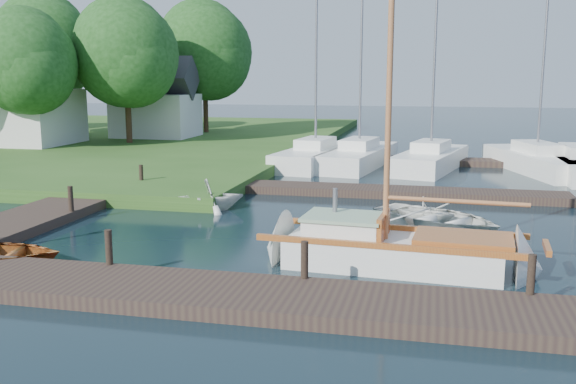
% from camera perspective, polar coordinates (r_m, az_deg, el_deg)
% --- Properties ---
extents(ground, '(160.00, 160.00, 0.00)m').
position_cam_1_polar(ground, '(18.73, -0.00, -3.61)').
color(ground, black).
rests_on(ground, ground).
extents(near_dock, '(18.00, 2.20, 0.30)m').
position_cam_1_polar(near_dock, '(13.14, -5.92, -9.11)').
color(near_dock, '#332520').
rests_on(near_dock, ground).
extents(left_dock, '(2.20, 18.00, 0.30)m').
position_cam_1_polar(left_dock, '(23.52, -18.22, -0.89)').
color(left_dock, '#332520').
rests_on(left_dock, ground).
extents(far_dock, '(14.00, 1.60, 0.30)m').
position_cam_1_polar(far_dock, '(24.69, 7.91, 0.05)').
color(far_dock, '#332520').
rests_on(far_dock, ground).
extents(pontoon, '(30.00, 1.60, 0.30)m').
position_cam_1_polar(pontoon, '(34.52, 22.71, 2.26)').
color(pontoon, '#332520').
rests_on(pontoon, ground).
extents(mooring_post_1, '(0.16, 0.16, 0.80)m').
position_cam_1_polar(mooring_post_1, '(15.03, -15.64, -4.75)').
color(mooring_post_1, black).
rests_on(mooring_post_1, near_dock).
extents(mooring_post_2, '(0.16, 0.16, 0.80)m').
position_cam_1_polar(mooring_post_2, '(13.52, 1.48, -6.05)').
color(mooring_post_2, black).
rests_on(mooring_post_2, near_dock).
extents(mooring_post_3, '(0.16, 0.16, 0.80)m').
position_cam_1_polar(mooring_post_3, '(13.42, 20.81, -6.86)').
color(mooring_post_3, black).
rests_on(mooring_post_3, near_dock).
extents(mooring_post_4, '(0.16, 0.16, 0.80)m').
position_cam_1_polar(mooring_post_4, '(21.23, -18.75, -0.57)').
color(mooring_post_4, black).
rests_on(mooring_post_4, left_dock).
extents(mooring_post_5, '(0.16, 0.16, 0.80)m').
position_cam_1_polar(mooring_post_5, '(25.55, -12.92, 1.48)').
color(mooring_post_5, black).
rests_on(mooring_post_5, left_dock).
extents(sailboat, '(7.27, 2.47, 9.83)m').
position_cam_1_polar(sailboat, '(15.53, 9.94, -5.39)').
color(sailboat, white).
rests_on(sailboat, ground).
extents(tender_b, '(2.84, 2.70, 1.17)m').
position_cam_1_polar(tender_b, '(21.88, -6.89, -0.09)').
color(tender_b, white).
rests_on(tender_b, ground).
extents(tender_c, '(4.98, 4.66, 0.84)m').
position_cam_1_polar(tender_c, '(19.57, 13.13, -2.02)').
color(tender_c, white).
rests_on(tender_c, ground).
extents(tender_d, '(2.07, 1.88, 0.94)m').
position_cam_1_polar(tender_d, '(20.17, 12.11, -1.47)').
color(tender_d, white).
rests_on(tender_d, ground).
extents(marina_boat_0, '(3.28, 7.97, 12.04)m').
position_cam_1_polar(marina_boat_0, '(32.58, 2.46, 3.38)').
color(marina_boat_0, white).
rests_on(marina_boat_0, ground).
extents(marina_boat_1, '(3.39, 8.22, 11.51)m').
position_cam_1_polar(marina_boat_1, '(32.52, 6.34, 3.30)').
color(marina_boat_1, white).
rests_on(marina_boat_1, ground).
extents(marina_boat_2, '(3.82, 7.58, 10.20)m').
position_cam_1_polar(marina_boat_2, '(31.95, 12.57, 2.98)').
color(marina_boat_2, white).
rests_on(marina_boat_2, ground).
extents(marina_boat_3, '(4.51, 8.44, 10.71)m').
position_cam_1_polar(marina_boat_3, '(32.70, 21.23, 2.69)').
color(marina_boat_3, white).
rests_on(marina_boat_3, ground).
extents(house_a, '(6.30, 5.00, 6.29)m').
position_cam_1_polar(house_a, '(41.45, -22.80, 7.38)').
color(house_a, silver).
rests_on(house_a, shore).
extents(house_c, '(5.25, 4.00, 5.28)m').
position_cam_1_polar(house_c, '(43.67, -11.65, 7.58)').
color(house_c, silver).
rests_on(house_c, shore).
extents(tree_2, '(5.83, 5.75, 7.82)m').
position_cam_1_polar(tree_2, '(38.68, -22.28, 10.66)').
color(tree_2, '#332114').
rests_on(tree_2, shore).
extents(tree_3, '(6.41, 6.38, 8.74)m').
position_cam_1_polar(tree_3, '(40.09, -14.20, 11.87)').
color(tree_3, '#332114').
rests_on(tree_3, shore).
extents(tree_4, '(7.01, 7.01, 9.66)m').
position_cam_1_polar(tree_4, '(47.58, -20.80, 11.90)').
color(tree_4, '#332114').
rests_on(tree_4, shore).
extents(tree_7, '(6.83, 6.83, 9.38)m').
position_cam_1_polar(tree_7, '(46.65, -7.42, 12.31)').
color(tree_7, '#332114').
rests_on(tree_7, shore).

